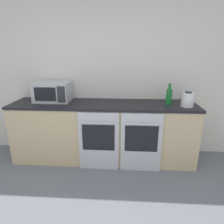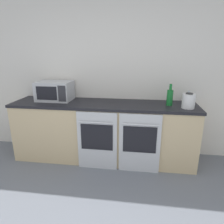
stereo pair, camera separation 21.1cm
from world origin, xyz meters
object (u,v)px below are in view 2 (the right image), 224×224
at_px(oven_right, 139,143).
at_px(kettle, 189,101).
at_px(microwave, 55,91).
at_px(bottle_clear, 188,98).
at_px(oven_left, 97,141).
at_px(bottle_green, 170,97).

distance_m(oven_right, kettle, 0.89).
distance_m(oven_right, microwave, 1.55).
height_order(oven_right, bottle_clear, bottle_clear).
bearing_deg(oven_right, oven_left, 180.00).
relative_size(microwave, bottle_clear, 2.81).
height_order(bottle_clear, bottle_green, bottle_green).
distance_m(microwave, bottle_clear, 2.05).
bearing_deg(bottle_clear, microwave, -177.92).
xyz_separation_m(oven_left, bottle_clear, (1.29, 0.49, 0.55)).
relative_size(oven_left, kettle, 4.14).
distance_m(oven_left, bottle_clear, 1.49).
relative_size(oven_left, microwave, 1.63).
height_order(oven_right, kettle, kettle).
bearing_deg(oven_right, bottle_green, 39.47).
bearing_deg(kettle, oven_right, -161.49).
bearing_deg(oven_left, microwave, 151.32).
distance_m(oven_left, kettle, 1.38).
relative_size(oven_left, bottle_green, 2.82).
xyz_separation_m(microwave, bottle_clear, (2.05, 0.07, -0.07)).
bearing_deg(microwave, oven_left, -28.68).
bearing_deg(oven_left, bottle_green, 18.35).
height_order(oven_right, bottle_green, bottle_green).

